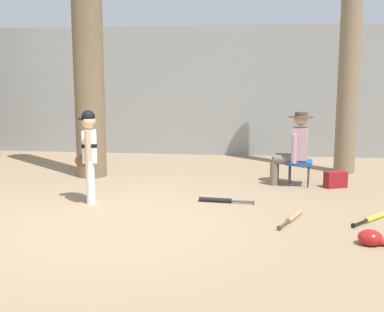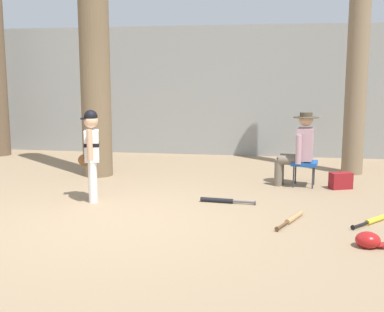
{
  "view_description": "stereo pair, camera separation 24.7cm",
  "coord_description": "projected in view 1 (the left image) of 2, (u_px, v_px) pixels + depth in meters",
  "views": [
    {
      "loc": [
        1.61,
        -5.53,
        1.75
      ],
      "look_at": [
        0.84,
        0.6,
        0.75
      ],
      "focal_mm": 45.51,
      "sensor_mm": 36.0,
      "label": 1
    },
    {
      "loc": [
        1.86,
        -5.49,
        1.75
      ],
      "look_at": [
        0.84,
        0.6,
        0.75
      ],
      "focal_mm": 45.51,
      "sensor_mm": 36.0,
      "label": 2
    }
  ],
  "objects": [
    {
      "name": "ground_plane",
      "position": [
        117.0,
        223.0,
        5.89
      ],
      "size": [
        60.0,
        60.0,
        0.0
      ],
      "primitive_type": "plane",
      "color": "#937A5B"
    },
    {
      "name": "folding_stool",
      "position": [
        299.0,
        163.0,
        7.93
      ],
      "size": [
        0.45,
        0.45,
        0.41
      ],
      "color": "#194C9E",
      "rests_on": "ground"
    },
    {
      "name": "handbag_beside_stool",
      "position": [
        335.0,
        179.0,
        7.81
      ],
      "size": [
        0.38,
        0.3,
        0.26
      ],
      "primitive_type": "cube",
      "rotation": [
        0.0,
        0.0,
        0.39
      ],
      "color": "maroon",
      "rests_on": "ground"
    },
    {
      "name": "young_ballplayer",
      "position": [
        89.0,
        150.0,
        6.81
      ],
      "size": [
        0.45,
        0.56,
        1.31
      ],
      "color": "white",
      "rests_on": "ground"
    },
    {
      "name": "tree_behind_spectator",
      "position": [
        351.0,
        37.0,
        8.7
      ],
      "size": [
        0.49,
        0.49,
        5.39
      ],
      "color": "#7F6B51",
      "rests_on": "ground"
    },
    {
      "name": "bat_yellow_trainer",
      "position": [
        373.0,
        218.0,
        6.01
      ],
      "size": [
        0.54,
        0.61,
        0.07
      ],
      "color": "yellow",
      "rests_on": "ground"
    },
    {
      "name": "tree_near_player",
      "position": [
        87.0,
        27.0,
        8.33
      ],
      "size": [
        0.78,
        0.78,
        5.99
      ],
      "color": "brown",
      "rests_on": "ground"
    },
    {
      "name": "concrete_back_wall",
      "position": [
        183.0,
        91.0,
        11.14
      ],
      "size": [
        18.0,
        0.36,
        2.88
      ],
      "primitive_type": "cube",
      "color": "gray",
      "rests_on": "ground"
    },
    {
      "name": "seated_spectator",
      "position": [
        294.0,
        146.0,
        7.91
      ],
      "size": [
        0.68,
        0.54,
        1.2
      ],
      "color": "#6B6051",
      "rests_on": "ground"
    },
    {
      "name": "bat_wood_tan",
      "position": [
        293.0,
        217.0,
        6.03
      ],
      "size": [
        0.36,
        0.76,
        0.07
      ],
      "color": "tan",
      "rests_on": "ground"
    },
    {
      "name": "batting_helmet_red",
      "position": [
        370.0,
        238.0,
        5.14
      ],
      "size": [
        0.3,
        0.23,
        0.18
      ],
      "color": "#A81919",
      "rests_on": "ground"
    },
    {
      "name": "bat_black_composite",
      "position": [
        220.0,
        200.0,
        6.88
      ],
      "size": [
        0.79,
        0.13,
        0.07
      ],
      "color": "black",
      "rests_on": "ground"
    }
  ]
}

